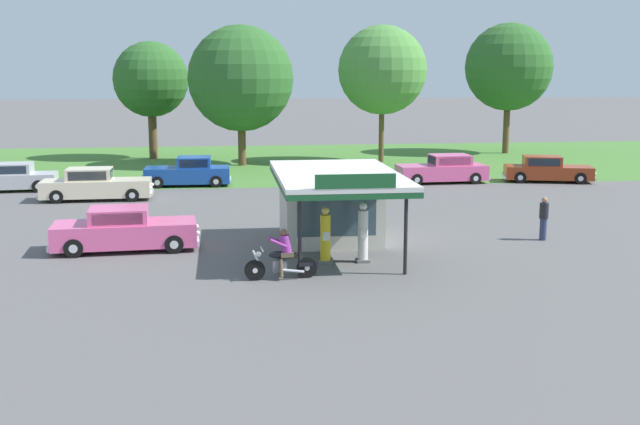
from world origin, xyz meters
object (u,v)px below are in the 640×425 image
(gas_pump_offside, at_px, (363,235))
(parked_car_back_row_centre, at_px, (547,170))
(motorcycle_with_rider, at_px, (282,258))
(parked_car_back_row_right, at_px, (95,186))
(parked_car_back_row_left, at_px, (8,178))
(parked_car_second_row_spare, at_px, (344,178))
(parked_car_back_row_far_left, at_px, (443,170))
(parked_car_back_row_far_right, at_px, (189,173))
(bystander_leaning_by_kiosk, at_px, (372,186))
(featured_classic_sedan, at_px, (124,231))
(bystander_standing_back_lot, at_px, (544,217))
(gas_pump_nearside, at_px, (325,238))

(gas_pump_offside, relative_size, parked_car_back_row_centre, 0.38)
(motorcycle_with_rider, relative_size, parked_car_back_row_right, 0.41)
(parked_car_back_row_centre, distance_m, parked_car_back_row_left, 29.85)
(parked_car_second_row_spare, height_order, parked_car_back_row_far_left, parked_car_back_row_far_left)
(parked_car_back_row_far_right, bearing_deg, motorcycle_with_rider, -79.90)
(parked_car_back_row_far_right, bearing_deg, bystander_leaning_by_kiosk, -38.81)
(gas_pump_offside, xyz_separation_m, parked_car_back_row_far_right, (-6.49, 18.54, -0.21))
(parked_car_back_row_left, xyz_separation_m, bystander_leaning_by_kiosk, (18.46, -6.43, 0.19))
(parked_car_back_row_left, bearing_deg, parked_car_second_row_spare, -7.68)
(featured_classic_sedan, height_order, parked_car_back_row_left, featured_classic_sedan)
(parked_car_back_row_far_right, distance_m, bystander_standing_back_lot, 21.18)
(featured_classic_sedan, xyz_separation_m, parked_car_back_row_right, (-2.73, 11.37, 0.01))
(motorcycle_with_rider, bearing_deg, parked_car_back_row_far_right, 100.10)
(parked_car_back_row_right, xyz_separation_m, bystander_standing_back_lot, (18.28, -11.64, 0.15))
(motorcycle_with_rider, bearing_deg, bystander_leaning_by_kiosk, 67.86)
(gas_pump_offside, xyz_separation_m, parked_car_second_row_spare, (1.74, 15.36, -0.23))
(motorcycle_with_rider, relative_size, parked_car_second_row_spare, 0.42)
(parked_car_back_row_far_right, relative_size, parked_car_back_row_left, 0.91)
(bystander_leaning_by_kiosk, bearing_deg, gas_pump_offside, -102.46)
(parked_car_back_row_centre, distance_m, bystander_leaning_by_kiosk, 12.97)
(parked_car_back_row_far_left, xyz_separation_m, parked_car_back_row_centre, (6.03, -0.40, -0.05))
(bystander_standing_back_lot, bearing_deg, parked_car_back_row_centre, 66.55)
(parked_car_back_row_centre, bearing_deg, gas_pump_offside, -128.42)
(gas_pump_nearside, relative_size, parked_car_back_row_right, 0.35)
(parked_car_back_row_centre, bearing_deg, bystander_standing_back_lot, -113.45)
(parked_car_back_row_far_right, bearing_deg, parked_car_back_row_far_left, -2.48)
(gas_pump_nearside, xyz_separation_m, bystander_leaning_by_kiosk, (3.77, 11.31, -0.01))
(featured_classic_sedan, distance_m, parked_car_back_row_centre, 26.50)
(gas_pump_nearside, relative_size, bystander_standing_back_lot, 1.16)
(parked_car_back_row_centre, distance_m, bystander_standing_back_lot, 16.32)
(motorcycle_with_rider, relative_size, bystander_leaning_by_kiosk, 1.38)
(gas_pump_nearside, bearing_deg, parked_car_back_row_far_left, 62.99)
(parked_car_back_row_left, bearing_deg, gas_pump_offside, -48.03)
(parked_car_back_row_far_left, bearing_deg, featured_classic_sedan, -136.69)
(parked_car_back_row_right, relative_size, parked_car_back_row_far_right, 1.13)
(featured_classic_sedan, distance_m, parked_car_second_row_spare, 15.98)
(parked_car_back_row_far_left, bearing_deg, motorcycle_with_rider, -118.47)
(gas_pump_offside, height_order, bystander_leaning_by_kiosk, gas_pump_offside)
(gas_pump_offside, bearing_deg, parked_car_back_row_right, 127.49)
(bystander_standing_back_lot, bearing_deg, gas_pump_offside, -161.03)
(motorcycle_with_rider, bearing_deg, parked_car_back_row_far_left, 61.53)
(parked_car_back_row_right, distance_m, parked_car_back_row_far_left, 19.12)
(gas_pump_offside, relative_size, bystander_leaning_by_kiosk, 1.24)
(gas_pump_offside, relative_size, featured_classic_sedan, 0.38)
(gas_pump_nearside, relative_size, parked_car_back_row_far_left, 0.36)
(parked_car_back_row_far_right, bearing_deg, parked_car_back_row_left, -175.18)
(featured_classic_sedan, relative_size, bystander_leaning_by_kiosk, 3.25)
(gas_pump_nearside, xyz_separation_m, parked_car_back_row_centre, (15.16, 17.52, -0.19))
(gas_pump_nearside, bearing_deg, parked_car_back_row_far_right, 105.72)
(parked_car_second_row_spare, height_order, bystander_leaning_by_kiosk, bystander_leaning_by_kiosk)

